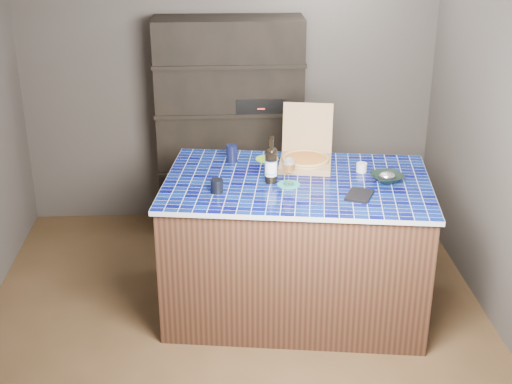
{
  "coord_description": "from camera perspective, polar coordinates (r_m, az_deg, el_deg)",
  "views": [
    {
      "loc": [
        -0.08,
        -4.18,
        2.76
      ],
      "look_at": [
        0.14,
        0.0,
        0.95
      ],
      "focal_mm": 50.0,
      "sensor_mm": 36.0,
      "label": 1
    }
  ],
  "objects": [
    {
      "name": "green_trivet",
      "position": [
        5.08,
        0.89,
        2.67
      ],
      "size": [
        0.16,
        0.16,
        0.01
      ],
      "primitive_type": "cylinder",
      "color": "#81C42A",
      "rests_on": "kitchen_island"
    },
    {
      "name": "bowl",
      "position": [
        4.77,
        10.44,
        1.13
      ],
      "size": [
        0.26,
        0.26,
        0.05
      ],
      "primitive_type": "imported",
      "rotation": [
        0.0,
        0.0,
        0.28
      ],
      "color": "black",
      "rests_on": "kitchen_island"
    },
    {
      "name": "dvd_case",
      "position": [
        4.52,
        8.28,
        -0.25
      ],
      "size": [
        0.22,
        0.25,
        0.02
      ],
      "primitive_type": "cube",
      "rotation": [
        0.0,
        0.0,
        -0.42
      ],
      "color": "black",
      "rests_on": "kitchen_island"
    },
    {
      "name": "shelving_unit",
      "position": [
        6.0,
        -2.06,
        5.31
      ],
      "size": [
        1.2,
        0.41,
        1.8
      ],
      "color": "black",
      "rests_on": "floor"
    },
    {
      "name": "pizza_box",
      "position": [
        4.97,
        3.99,
        2.75
      ],
      "size": [
        0.42,
        0.48,
        0.39
      ],
      "rotation": [
        0.0,
        0.0,
        -0.17
      ],
      "color": "#A97957",
      "rests_on": "kitchen_island"
    },
    {
      "name": "wine_glass",
      "position": [
        4.6,
        2.66,
        2.1
      ],
      "size": [
        0.08,
        0.08,
        0.19
      ],
      "color": "white",
      "rests_on": "teal_trivet"
    },
    {
      "name": "kitchen_island",
      "position": [
        4.92,
        3.2,
        -4.28
      ],
      "size": [
        1.89,
        1.34,
        0.96
      ],
      "rotation": [
        0.0,
        0.0,
        -0.14
      ],
      "color": "#482C1C",
      "rests_on": "floor"
    },
    {
      "name": "foil_contents",
      "position": [
        4.76,
        10.46,
        1.29
      ],
      "size": [
        0.11,
        0.09,
        0.05
      ],
      "primitive_type": "ellipsoid",
      "color": "silver",
      "rests_on": "bowl"
    },
    {
      "name": "room",
      "position": [
        4.44,
        -1.8,
        3.47
      ],
      "size": [
        3.5,
        3.5,
        3.5
      ],
      "color": "brown",
      "rests_on": "ground"
    },
    {
      "name": "white_jar",
      "position": [
        4.9,
        8.45,
        1.96
      ],
      "size": [
        0.07,
        0.07,
        0.06
      ],
      "primitive_type": "cylinder",
      "color": "silver",
      "rests_on": "kitchen_island"
    },
    {
      "name": "teal_trivet",
      "position": [
        4.64,
        2.63,
        0.6
      ],
      "size": [
        0.15,
        0.15,
        0.01
      ],
      "primitive_type": "cylinder",
      "color": "#1A887B",
      "rests_on": "kitchen_island"
    },
    {
      "name": "tumbler",
      "position": [
        4.52,
        -3.15,
        0.48
      ],
      "size": [
        0.08,
        0.08,
        0.09
      ],
      "primitive_type": "cylinder",
      "color": "black",
      "rests_on": "kitchen_island"
    },
    {
      "name": "mead_bottle",
      "position": [
        4.64,
        1.21,
        2.21
      ],
      "size": [
        0.08,
        0.08,
        0.32
      ],
      "color": "black",
      "rests_on": "kitchen_island"
    },
    {
      "name": "navy_cup",
      "position": [
        5.02,
        -1.94,
        3.1
      ],
      "size": [
        0.08,
        0.08,
        0.12
      ],
      "primitive_type": "cylinder",
      "color": "black",
      "rests_on": "kitchen_island"
    }
  ]
}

